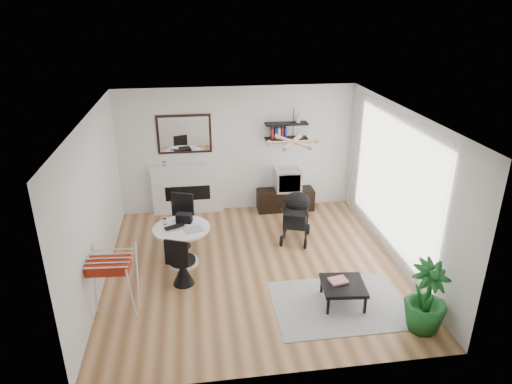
{
  "coord_description": "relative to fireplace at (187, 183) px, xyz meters",
  "views": [
    {
      "loc": [
        -0.92,
        -6.76,
        4.29
      ],
      "look_at": [
        0.1,
        0.4,
        1.25
      ],
      "focal_mm": 32.0,
      "sensor_mm": 36.0,
      "label": 1
    }
  ],
  "objects": [
    {
      "name": "wall_back",
      "position": [
        1.1,
        0.08,
        0.66
      ],
      "size": [
        5.0,
        0.0,
        5.0
      ],
      "primitive_type": "plane",
      "rotation": [
        1.57,
        0.0,
        0.0
      ],
      "color": "white",
      "rests_on": "floor"
    },
    {
      "name": "newspaper",
      "position": [
        0.09,
        -2.25,
        0.04
      ],
      "size": [
        0.37,
        0.34,
        0.01
      ],
      "primitive_type": "cube",
      "rotation": [
        0.0,
        0.0,
        0.31
      ],
      "color": "beige",
      "rests_on": "dining_table"
    },
    {
      "name": "magazines",
      "position": [
        2.25,
        -3.56,
        -0.32
      ],
      "size": [
        0.3,
        0.25,
        0.04
      ],
      "primitive_type": "cube",
      "rotation": [
        0.0,
        0.0,
        0.17
      ],
      "color": "#E3384A",
      "rests_on": "coffee_table"
    },
    {
      "name": "wall_right",
      "position": [
        3.6,
        -2.42,
        0.66
      ],
      "size": [
        0.0,
        5.0,
        5.0
      ],
      "primitive_type": "plane",
      "rotation": [
        1.57,
        0.0,
        -1.57
      ],
      "color": "white",
      "rests_on": "floor"
    },
    {
      "name": "coffee_table",
      "position": [
        2.31,
        -3.63,
        -0.38
      ],
      "size": [
        0.7,
        0.7,
        0.33
      ],
      "rotation": [
        0.0,
        0.0,
        -0.1
      ],
      "color": "black",
      "rests_on": "rug"
    },
    {
      "name": "chair_near",
      "position": [
        -0.11,
        -2.78,
        -0.4
      ],
      "size": [
        0.47,
        0.49,
        0.9
      ],
      "rotation": [
        0.0,
        0.0,
        2.76
      ],
      "color": "black",
      "rests_on": "floor"
    },
    {
      "name": "fireplace",
      "position": [
        0.0,
        0.0,
        0.0
      ],
      "size": [
        1.5,
        0.17,
        2.16
      ],
      "color": "white",
      "rests_on": "floor"
    },
    {
      "name": "shelf_lower",
      "position": [
        2.12,
        -0.05,
        0.91
      ],
      "size": [
        0.9,
        0.25,
        0.04
      ],
      "primitive_type": "cube",
      "color": "black",
      "rests_on": "wall_back"
    },
    {
      "name": "laptop",
      "position": [
        -0.2,
        -2.18,
        0.04
      ],
      "size": [
        0.41,
        0.35,
        0.03
      ],
      "primitive_type": "imported",
      "rotation": [
        0.0,
        0.0,
        0.45
      ],
      "color": "black",
      "rests_on": "dining_table"
    },
    {
      "name": "drying_rack",
      "position": [
        -1.08,
        -3.46,
        -0.16
      ],
      "size": [
        0.71,
        0.66,
        1.0
      ],
      "rotation": [
        0.0,
        0.0,
        -0.07
      ],
      "color": "white",
      "rests_on": "floor"
    },
    {
      "name": "rug",
      "position": [
        2.25,
        -3.67,
        -0.68
      ],
      "size": [
        2.01,
        1.45,
        0.01
      ],
      "primitive_type": "cube",
      "color": "#9D9D9D",
      "rests_on": "floor"
    },
    {
      "name": "floor",
      "position": [
        1.1,
        -2.42,
        -0.69
      ],
      "size": [
        5.0,
        5.0,
        0.0
      ],
      "primitive_type": "plane",
      "color": "brown",
      "rests_on": "ground"
    },
    {
      "name": "sheer_curtain",
      "position": [
        3.5,
        -2.22,
        0.66
      ],
      "size": [
        0.04,
        3.6,
        2.6
      ],
      "primitive_type": "cube",
      "color": "white",
      "rests_on": "wall_right"
    },
    {
      "name": "ceiling",
      "position": [
        1.1,
        -2.42,
        2.01
      ],
      "size": [
        5.0,
        5.0,
        0.0
      ],
      "primitive_type": "plane",
      "color": "white",
      "rests_on": "wall_back"
    },
    {
      "name": "stroller",
      "position": [
        2.06,
        -1.49,
        -0.25
      ],
      "size": [
        0.75,
        0.92,
        1.02
      ],
      "rotation": [
        0.0,
        0.0,
        -0.34
      ],
      "color": "black",
      "rests_on": "floor"
    },
    {
      "name": "black_bag",
      "position": [
        -0.05,
        -1.94,
        0.11
      ],
      "size": [
        0.3,
        0.22,
        0.16
      ],
      "primitive_type": "cube",
      "rotation": [
        0.0,
        0.0,
        -0.23
      ],
      "color": "black",
      "rests_on": "dining_table"
    },
    {
      "name": "drinking_glass",
      "position": [
        -0.38,
        -1.98,
        0.09
      ],
      "size": [
        0.07,
        0.07,
        0.11
      ],
      "primitive_type": "cylinder",
      "color": "white",
      "rests_on": "dining_table"
    },
    {
      "name": "tv_console",
      "position": [
        2.12,
        -0.15,
        -0.45
      ],
      "size": [
        1.24,
        0.43,
        0.46
      ],
      "primitive_type": "cube",
      "color": "black",
      "rests_on": "floor"
    },
    {
      "name": "dining_table",
      "position": [
        -0.1,
        -2.14,
        -0.21
      ],
      "size": [
        0.98,
        0.98,
        0.72
      ],
      "color": "white",
      "rests_on": "floor"
    },
    {
      "name": "wall_left",
      "position": [
        -1.4,
        -2.42,
        0.66
      ],
      "size": [
        0.0,
        5.0,
        5.0
      ],
      "primitive_type": "plane",
      "rotation": [
        1.57,
        0.0,
        1.57
      ],
      "color": "white",
      "rests_on": "floor"
    },
    {
      "name": "pendant_lamp",
      "position": [
        1.8,
        -2.12,
        1.46
      ],
      "size": [
        0.9,
        0.9,
        0.1
      ],
      "primitive_type": null,
      "color": "tan",
      "rests_on": "ceiling"
    },
    {
      "name": "crt_tv",
      "position": [
        2.16,
        -0.15,
        0.02
      ],
      "size": [
        0.55,
        0.48,
        0.48
      ],
      "color": "silver",
      "rests_on": "tv_console"
    },
    {
      "name": "potted_plant",
      "position": [
        3.24,
        -4.36,
        -0.16
      ],
      "size": [
        0.73,
        0.73,
        1.05
      ],
      "primitive_type": "imported",
      "rotation": [
        0.0,
        0.0,
        0.29
      ],
      "color": "#1B5E23",
      "rests_on": "floor"
    },
    {
      "name": "chair_far",
      "position": [
        -0.16,
        -1.49,
        -0.37
      ],
      "size": [
        0.53,
        0.54,
        1.01
      ],
      "rotation": [
        0.0,
        0.0,
        -0.38
      ],
      "color": "black",
      "rests_on": "floor"
    },
    {
      "name": "shelf_upper",
      "position": [
        2.12,
        -0.05,
        1.23
      ],
      "size": [
        0.9,
        0.25,
        0.04
      ],
      "primitive_type": "cube",
      "color": "black",
      "rests_on": "wall_back"
    }
  ]
}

